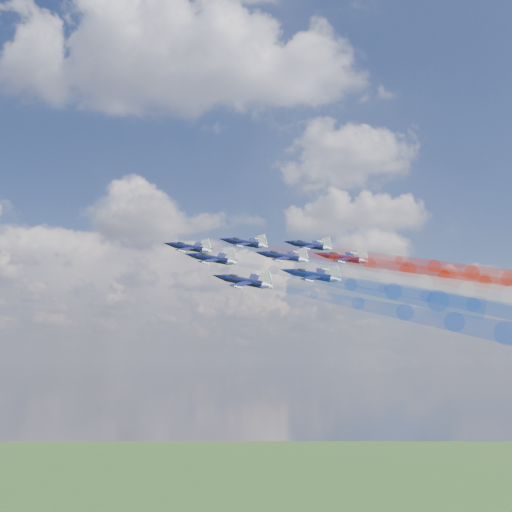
# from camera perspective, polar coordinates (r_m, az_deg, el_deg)

# --- Properties ---
(jet_lead) EXTENTS (17.04, 15.27, 10.09)m
(jet_lead) POSITION_cam_1_polar(r_m,az_deg,el_deg) (143.26, -6.41, 0.81)
(jet_lead) COLOR black
(trail_lead) EXTENTS (48.54, 22.46, 17.04)m
(trail_lead) POSITION_cam_1_polar(r_m,az_deg,el_deg) (130.98, 5.48, -1.31)
(trail_lead) COLOR white
(jet_inner_left) EXTENTS (17.04, 15.27, 10.09)m
(jet_inner_left) POSITION_cam_1_polar(r_m,az_deg,el_deg) (131.03, -4.16, -0.28)
(jet_inner_left) COLOR black
(trail_inner_left) EXTENTS (48.54, 22.46, 17.04)m
(trail_inner_left) POSITION_cam_1_polar(r_m,az_deg,el_deg) (120.32, 9.09, -2.69)
(trail_inner_left) COLOR blue
(jet_inner_right) EXTENTS (17.04, 15.27, 10.09)m
(jet_inner_right) POSITION_cam_1_polar(r_m,az_deg,el_deg) (146.75, -1.06, 1.25)
(jet_inner_right) COLOR black
(trail_inner_right) EXTENTS (48.54, 22.46, 17.04)m
(trail_inner_right) POSITION_cam_1_polar(r_m,az_deg,el_deg) (137.14, 10.84, -0.75)
(trail_inner_right) COLOR red
(jet_outer_left) EXTENTS (17.04, 15.27, 10.09)m
(jet_outer_left) POSITION_cam_1_polar(r_m,az_deg,el_deg) (117.14, -1.10, -2.45)
(jet_outer_left) COLOR black
(trail_outer_left) EXTENTS (48.54, 22.46, 17.04)m
(trail_outer_left) POSITION_cam_1_polar(r_m,az_deg,el_deg) (108.70, 14.04, -5.28)
(trail_outer_left) COLOR blue
(jet_center_third) EXTENTS (17.04, 15.27, 10.09)m
(jet_center_third) POSITION_cam_1_polar(r_m,az_deg,el_deg) (134.64, 2.63, -0.09)
(jet_center_third) COLOR black
(trail_center_third) EXTENTS (48.54, 22.46, 17.04)m
(trail_center_third) POSITION_cam_1_polar(r_m,az_deg,el_deg) (127.41, 15.81, -2.35)
(trail_center_third) COLOR white
(jet_outer_right) EXTENTS (17.04, 15.27, 10.09)m
(jet_outer_right) POSITION_cam_1_polar(r_m,az_deg,el_deg) (153.25, 5.12, 1.01)
(jet_outer_right) COLOR black
(trail_outer_right) EXTENTS (48.54, 22.46, 17.04)m
(trail_outer_right) POSITION_cam_1_polar(r_m,az_deg,el_deg) (146.81, 16.70, -0.90)
(trail_outer_right) COLOR red
(jet_rear_left) EXTENTS (17.04, 15.27, 10.09)m
(jet_rear_left) POSITION_cam_1_polar(r_m,az_deg,el_deg) (122.31, 5.45, -1.86)
(jet_rear_left) COLOR black
(trail_rear_left) EXTENTS (48.54, 22.46, 17.04)m
(trail_rear_left) POSITION_cam_1_polar(r_m,az_deg,el_deg) (117.14, 20.09, -4.40)
(trail_rear_left) COLOR blue
(jet_rear_right) EXTENTS (17.04, 15.27, 10.09)m
(jet_rear_right) POSITION_cam_1_polar(r_m,az_deg,el_deg) (140.19, 8.33, -0.19)
(jet_rear_right) COLOR black
(trail_rear_right) EXTENTS (48.54, 22.46, 17.04)m
(trail_rear_right) POSITION_cam_1_polar(r_m,az_deg,el_deg) (135.89, 21.06, -2.31)
(trail_rear_right) COLOR red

